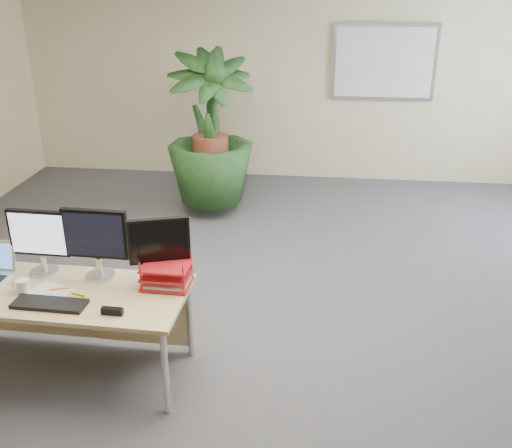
# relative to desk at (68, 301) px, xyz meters

# --- Properties ---
(floor) EXTENTS (8.00, 8.00, 0.00)m
(floor) POSITION_rel_desk_xyz_m (1.20, 0.34, -0.51)
(floor) COLOR #414045
(floor) RESTS_ON ground
(back_wall) EXTENTS (7.00, 0.04, 2.70)m
(back_wall) POSITION_rel_desk_xyz_m (1.20, 4.34, 0.84)
(back_wall) COLOR beige
(back_wall) RESTS_ON floor
(whiteboard) EXTENTS (1.30, 0.04, 0.95)m
(whiteboard) POSITION_rel_desk_xyz_m (2.40, 4.31, 1.04)
(whiteboard) COLOR #B2B3B7
(whiteboard) RESTS_ON back_wall
(desk) EXTENTS (1.69, 0.75, 0.64)m
(desk) POSITION_rel_desk_xyz_m (0.00, 0.00, 0.00)
(desk) COLOR tan
(desk) RESTS_ON floor
(floor_plant) EXTENTS (1.11, 1.11, 1.50)m
(floor_plant) POSITION_rel_desk_xyz_m (0.44, 2.88, 0.24)
(floor_plant) COLOR #133415
(floor_plant) RESTS_ON floor
(monitor_left) EXTENTS (0.42, 0.19, 0.47)m
(monitor_left) POSITION_rel_desk_xyz_m (-0.21, 0.14, 0.40)
(monitor_left) COLOR silver
(monitor_left) RESTS_ON desk
(monitor_right) EXTENTS (0.45, 0.20, 0.50)m
(monitor_right) POSITION_rel_desk_xyz_m (0.19, 0.13, 0.42)
(monitor_right) COLOR silver
(monitor_right) RESTS_ON desk
(monitor_dark) EXTENTS (0.40, 0.19, 0.45)m
(monitor_dark) POSITION_rel_desk_xyz_m (0.63, 0.13, 0.39)
(monitor_dark) COLOR silver
(monitor_dark) RESTS_ON desk
(keyboard) EXTENTS (0.47, 0.17, 0.03)m
(keyboard) POSITION_rel_desk_xyz_m (0.01, -0.27, 0.14)
(keyboard) COLOR black
(keyboard) RESTS_ON desk
(coffee_mug) EXTENTS (0.12, 0.08, 0.09)m
(coffee_mug) POSITION_rel_desk_xyz_m (-0.23, -0.13, 0.18)
(coffee_mug) COLOR white
(coffee_mug) RESTS_ON desk
(spiral_notebook) EXTENTS (0.33, 0.28, 0.01)m
(spiral_notebook) POSITION_rel_desk_xyz_m (-0.06, -0.13, 0.14)
(spiral_notebook) COLOR white
(spiral_notebook) RESTS_ON desk
(orange_pen) EXTENTS (0.13, 0.05, 0.01)m
(orange_pen) POSITION_rel_desk_xyz_m (-0.00, -0.09, 0.15)
(orange_pen) COLOR orange
(orange_pen) RESTS_ON spiral_notebook
(yellow_highlighter) EXTENTS (0.13, 0.06, 0.02)m
(yellow_highlighter) POSITION_rel_desk_xyz_m (0.13, -0.12, 0.14)
(yellow_highlighter) COLOR #FFF71A
(yellow_highlighter) RESTS_ON desk
(letter_tray) EXTENTS (0.32, 0.25, 0.15)m
(letter_tray) POSITION_rel_desk_xyz_m (0.68, 0.06, 0.20)
(letter_tray) COLOR red
(letter_tray) RESTS_ON desk
(stapler) EXTENTS (0.14, 0.04, 0.05)m
(stapler) POSITION_rel_desk_xyz_m (0.44, -0.32, 0.15)
(stapler) COLOR black
(stapler) RESTS_ON desk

